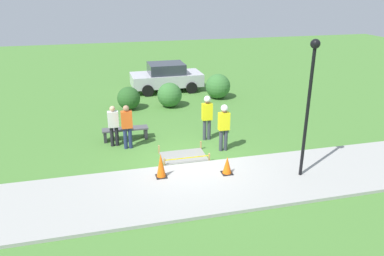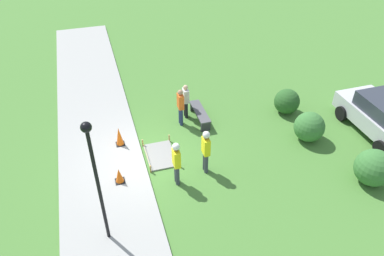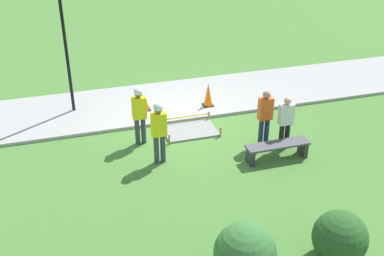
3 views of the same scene
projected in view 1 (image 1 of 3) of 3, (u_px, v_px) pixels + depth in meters
The scene contains 15 objects.
ground_plane at pixel (191, 165), 12.74m from camera, with size 60.00×60.00×0.00m, color #477A33.
sidewalk at pixel (203, 186), 11.31m from camera, with size 28.00×3.12×0.10m.
wet_concrete_patch at pixel (184, 157), 13.30m from camera, with size 1.63×1.13×0.32m.
traffic_cone_near_patch at pixel (161, 165), 11.64m from camera, with size 0.34×0.34×0.80m.
traffic_cone_far_patch at pixel (227, 165), 11.88m from camera, with size 0.34×0.34×0.58m.
park_bench at pixel (125, 131), 14.74m from camera, with size 1.78×0.44×0.49m.
worker_supervisor at pixel (224, 124), 13.52m from camera, with size 0.40×0.26×1.77m.
worker_assistant at pixel (207, 114), 14.49m from camera, with size 0.40×0.26×1.80m.
bystander_in_orange_shirt at pixel (127, 124), 13.74m from camera, with size 0.40×0.22×1.69m.
bystander_in_gray_shirt at pixel (113, 124), 13.98m from camera, with size 0.40×0.22×1.59m.
lamppost_near at pixel (310, 91), 10.93m from camera, with size 0.28×0.28×4.25m.
parked_car_silver at pixel (166, 77), 21.48m from camera, with size 4.03×2.18×1.59m.
shrub_rounded_near at pixel (129, 98), 18.28m from camera, with size 1.12×1.12×1.12m.
shrub_rounded_mid at pixel (170, 95), 18.65m from camera, with size 1.22×1.22×1.22m.
shrub_rounded_far at pixel (218, 86), 20.04m from camera, with size 1.32×1.32×1.32m.
Camera 1 is at (-2.76, -11.10, 5.76)m, focal length 35.00 mm.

